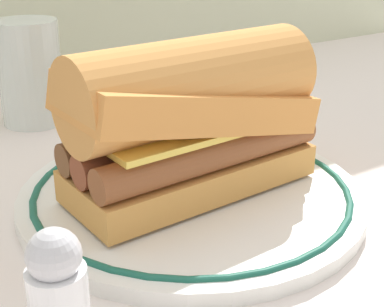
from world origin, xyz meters
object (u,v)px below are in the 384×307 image
object	(u,v)px
drinking_glass	(31,80)
salt_shaker	(59,297)
sausage_sandwich	(192,116)
plate	(192,194)

from	to	relation	value
drinking_glass	salt_shaker	distance (m)	0.40
drinking_glass	salt_shaker	bearing A→B (deg)	-106.33
sausage_sandwich	drinking_glass	xyz separation A→B (m)	(-0.04, 0.27, -0.03)
plate	sausage_sandwich	world-z (taller)	sausage_sandwich
sausage_sandwich	salt_shaker	world-z (taller)	sausage_sandwich
sausage_sandwich	salt_shaker	size ratio (longest dim) A/B	2.64
plate	drinking_glass	size ratio (longest dim) A/B	2.43
drinking_glass	sausage_sandwich	bearing A→B (deg)	-80.60
plate	salt_shaker	size ratio (longest dim) A/B	3.60
plate	salt_shaker	world-z (taller)	salt_shaker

